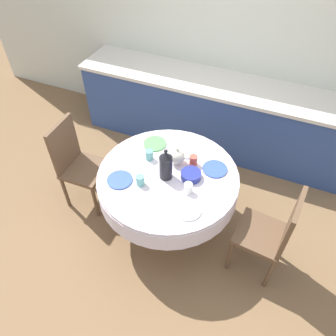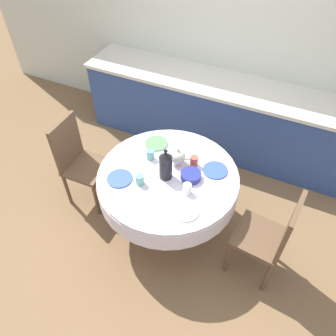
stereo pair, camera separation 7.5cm
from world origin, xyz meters
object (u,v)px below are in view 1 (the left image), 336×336
at_px(chair_right, 77,161).
at_px(teapot, 177,156).
at_px(coffee_carafe, 166,165).
at_px(chair_left, 272,232).

xyz_separation_m(chair_right, teapot, (0.99, 0.20, 0.27)).
relative_size(coffee_carafe, teapot, 1.65).
relative_size(chair_right, teapot, 5.07).
height_order(chair_right, teapot, chair_right).
relative_size(chair_left, coffee_carafe, 3.08).
relative_size(chair_right, coffee_carafe, 3.08).
bearing_deg(chair_right, chair_left, 86.27).
height_order(chair_right, coffee_carafe, coffee_carafe).
relative_size(chair_left, chair_right, 1.00).
xyz_separation_m(chair_left, teapot, (-0.95, 0.26, 0.27)).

